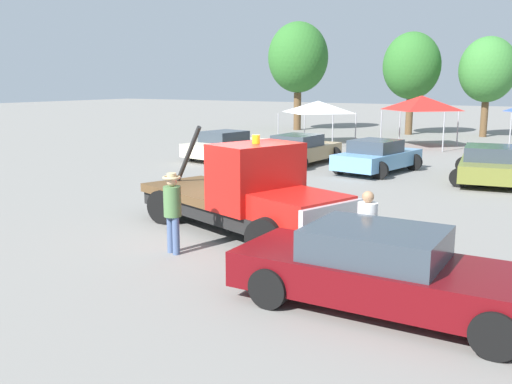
% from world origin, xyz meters
% --- Properties ---
extents(ground_plane, '(160.00, 160.00, 0.00)m').
position_xyz_m(ground_plane, '(0.00, 0.00, 0.00)').
color(ground_plane, gray).
extents(tow_truck, '(6.40, 3.74, 2.51)m').
position_xyz_m(tow_truck, '(0.36, -0.12, 0.95)').
color(tow_truck, black).
rests_on(tow_truck, ground).
extents(foreground_car, '(5.08, 2.05, 1.34)m').
position_xyz_m(foreground_car, '(4.68, -2.85, 0.65)').
color(foreground_car, '#5B0A0F').
rests_on(foreground_car, ground).
extents(person_near_truck, '(0.37, 0.37, 1.67)m').
position_xyz_m(person_near_truck, '(3.86, -1.56, 0.96)').
color(person_near_truck, '#847051').
rests_on(person_near_truck, ground).
extents(person_at_hood, '(0.39, 0.39, 1.75)m').
position_xyz_m(person_at_hood, '(-0.23, -2.22, 1.03)').
color(person_at_hood, '#475B84').
rests_on(person_at_hood, ground).
extents(parked_car_cream, '(2.84, 4.76, 1.34)m').
position_xyz_m(parked_car_cream, '(-7.77, 10.96, 0.65)').
color(parked_car_cream, beige).
rests_on(parked_car_cream, ground).
extents(parked_car_tan, '(2.59, 4.75, 1.34)m').
position_xyz_m(parked_car_tan, '(-3.99, 11.13, 0.65)').
color(parked_car_tan, tan).
rests_on(parked_car_tan, ground).
extents(parked_car_skyblue, '(2.90, 4.53, 1.34)m').
position_xyz_m(parked_car_skyblue, '(-0.26, 10.73, 0.65)').
color(parked_car_skyblue, '#669ED1').
rests_on(parked_car_skyblue, ground).
extents(parked_car_olive, '(2.99, 5.11, 1.34)m').
position_xyz_m(parked_car_olive, '(3.98, 10.81, 0.65)').
color(parked_car_olive, olive).
rests_on(parked_car_olive, ground).
extents(canopy_tent_white, '(3.53, 3.53, 2.50)m').
position_xyz_m(canopy_tent_white, '(-7.16, 19.75, 2.15)').
color(canopy_tent_white, '#9E9EA3').
rests_on(canopy_tent_white, ground).
extents(canopy_tent_red, '(3.44, 3.44, 2.87)m').
position_xyz_m(canopy_tent_red, '(-1.32, 20.79, 2.46)').
color(canopy_tent_red, '#9E9EA3').
rests_on(canopy_tent_red, ground).
extents(tree_left, '(3.65, 3.65, 6.52)m').
position_xyz_m(tree_left, '(0.65, 28.96, 4.37)').
color(tree_left, brown).
rests_on(tree_left, ground).
extents(tree_center, '(4.47, 4.47, 7.99)m').
position_xyz_m(tree_center, '(-12.50, 27.50, 5.36)').
color(tree_center, brown).
rests_on(tree_center, ground).
extents(tree_right, '(3.89, 3.89, 6.94)m').
position_xyz_m(tree_right, '(-4.10, 28.07, 4.65)').
color(tree_right, brown).
rests_on(tree_right, ground).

